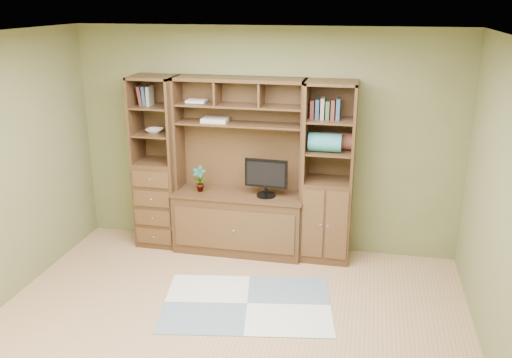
% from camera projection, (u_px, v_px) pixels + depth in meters
% --- Properties ---
extents(room, '(4.60, 4.10, 2.64)m').
position_uv_depth(room, '(218.00, 201.00, 4.44)').
color(room, tan).
rests_on(room, ground).
extents(center_hutch, '(1.54, 0.53, 2.05)m').
position_uv_depth(center_hutch, '(238.00, 169.00, 6.19)').
color(center_hutch, '#442B17').
rests_on(center_hutch, ground).
extents(left_tower, '(0.50, 0.45, 2.05)m').
position_uv_depth(left_tower, '(157.00, 163.00, 6.43)').
color(left_tower, '#442B17').
rests_on(left_tower, ground).
extents(right_tower, '(0.55, 0.45, 2.05)m').
position_uv_depth(right_tower, '(328.00, 173.00, 6.03)').
color(right_tower, '#442B17').
rests_on(right_tower, ground).
extents(rug, '(1.81, 1.36, 0.01)m').
position_uv_depth(rug, '(247.00, 304.00, 5.36)').
color(rug, '#AAB0B0').
rests_on(rug, ground).
extents(monitor, '(0.50, 0.25, 0.60)m').
position_uv_depth(monitor, '(266.00, 171.00, 6.09)').
color(monitor, black).
rests_on(monitor, center_hutch).
extents(orchid, '(0.16, 0.11, 0.31)m').
position_uv_depth(orchid, '(199.00, 179.00, 6.29)').
color(orchid, '#A15E36').
rests_on(orchid, center_hutch).
extents(magazines, '(0.29, 0.21, 0.04)m').
position_uv_depth(magazines, '(215.00, 120.00, 6.16)').
color(magazines, beige).
rests_on(magazines, center_hutch).
extents(bowl, '(0.19, 0.19, 0.05)m').
position_uv_depth(bowl, '(154.00, 131.00, 6.30)').
color(bowl, white).
rests_on(bowl, left_tower).
extents(blanket_teal, '(0.36, 0.21, 0.21)m').
position_uv_depth(blanket_teal, '(325.00, 142.00, 5.87)').
color(blanket_teal, teal).
rests_on(blanket_teal, right_tower).
extents(blanket_red, '(0.34, 0.19, 0.19)m').
position_uv_depth(blanket_red, '(339.00, 141.00, 5.97)').
color(blanket_red, brown).
rests_on(blanket_red, right_tower).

